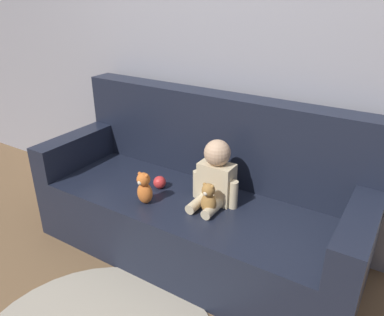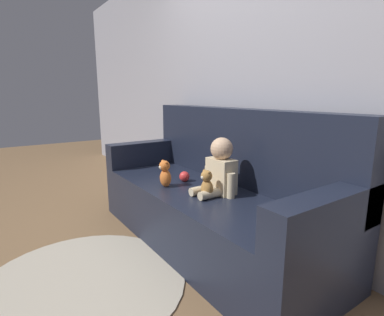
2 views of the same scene
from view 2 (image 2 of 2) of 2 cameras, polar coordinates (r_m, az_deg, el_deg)
ground_plane at (r=2.48m, az=2.51°, el=-15.68°), size 12.00×12.00×0.00m
wall_back at (r=2.53m, az=12.13°, el=15.11°), size 8.00×0.05×2.60m
couch at (r=2.37m, az=3.92°, el=-7.61°), size 2.14×0.82×1.04m
person_baby at (r=2.15m, az=5.29°, el=-2.18°), size 0.31×0.31×0.41m
teddy_bear_brown at (r=2.06m, az=2.84°, el=-5.02°), size 0.10×0.09×0.20m
plush_toy_side at (r=2.32m, az=-5.14°, el=-3.01°), size 0.10×0.10×0.21m
toy_ball at (r=2.47m, az=-1.46°, el=-3.53°), size 0.08×0.08×0.08m
floor_rug at (r=2.12m, az=-20.17°, el=-21.49°), size 1.27×1.27×0.01m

